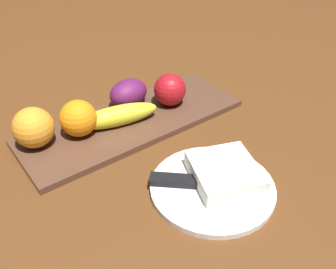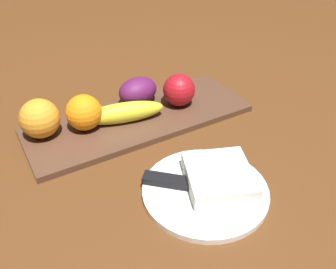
{
  "view_description": "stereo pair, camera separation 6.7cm",
  "coord_description": "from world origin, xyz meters",
  "px_view_note": "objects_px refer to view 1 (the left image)",
  "views": [
    {
      "loc": [
        -0.3,
        -0.52,
        0.43
      ],
      "look_at": [
        0.02,
        -0.09,
        0.04
      ],
      "focal_mm": 39.93,
      "sensor_mm": 36.0,
      "label": 1
    },
    {
      "loc": [
        -0.25,
        -0.56,
        0.43
      ],
      "look_at": [
        0.02,
        -0.09,
        0.04
      ],
      "focal_mm": 39.93,
      "sensor_mm": 36.0,
      "label": 2
    }
  ],
  "objects_px": {
    "fruit_tray": "(133,121)",
    "orange_near_banana": "(78,118)",
    "banana": "(118,116)",
    "orange_near_apple": "(33,128)",
    "dinner_plate": "(212,187)",
    "folded_napkin": "(225,172)",
    "apple": "(170,90)",
    "grape_bunch": "(128,93)",
    "knife": "(186,182)"
  },
  "relations": [
    {
      "from": "orange_near_apple",
      "to": "apple",
      "type": "bearing_deg",
      "value": -6.45
    },
    {
      "from": "orange_near_banana",
      "to": "apple",
      "type": "bearing_deg",
      "value": -4.12
    },
    {
      "from": "apple",
      "to": "grape_bunch",
      "type": "height_order",
      "value": "apple"
    },
    {
      "from": "grape_bunch",
      "to": "folded_napkin",
      "type": "bearing_deg",
      "value": -89.8
    },
    {
      "from": "orange_near_apple",
      "to": "grape_bunch",
      "type": "bearing_deg",
      "value": 4.74
    },
    {
      "from": "apple",
      "to": "dinner_plate",
      "type": "relative_size",
      "value": 0.34
    },
    {
      "from": "banana",
      "to": "orange_near_banana",
      "type": "xyz_separation_m",
      "value": [
        -0.07,
        0.02,
        0.01
      ]
    },
    {
      "from": "banana",
      "to": "orange_near_apple",
      "type": "bearing_deg",
      "value": -179.47
    },
    {
      "from": "fruit_tray",
      "to": "folded_napkin",
      "type": "distance_m",
      "value": 0.24
    },
    {
      "from": "fruit_tray",
      "to": "orange_near_banana",
      "type": "height_order",
      "value": "orange_near_banana"
    },
    {
      "from": "dinner_plate",
      "to": "folded_napkin",
      "type": "distance_m",
      "value": 0.03
    },
    {
      "from": "orange_near_banana",
      "to": "knife",
      "type": "distance_m",
      "value": 0.24
    },
    {
      "from": "fruit_tray",
      "to": "orange_near_banana",
      "type": "xyz_separation_m",
      "value": [
        -0.11,
        0.02,
        0.04
      ]
    },
    {
      "from": "grape_bunch",
      "to": "dinner_plate",
      "type": "relative_size",
      "value": 0.42
    },
    {
      "from": "banana",
      "to": "grape_bunch",
      "type": "bearing_deg",
      "value": 54.74
    },
    {
      "from": "apple",
      "to": "fruit_tray",
      "type": "bearing_deg",
      "value": -179.05
    },
    {
      "from": "orange_near_apple",
      "to": "knife",
      "type": "height_order",
      "value": "orange_near_apple"
    },
    {
      "from": "orange_near_apple",
      "to": "dinner_plate",
      "type": "distance_m",
      "value": 0.34
    },
    {
      "from": "knife",
      "to": "grape_bunch",
      "type": "bearing_deg",
      "value": 120.69
    },
    {
      "from": "orange_near_apple",
      "to": "fruit_tray",
      "type": "bearing_deg",
      "value": -10.22
    },
    {
      "from": "banana",
      "to": "orange_near_apple",
      "type": "distance_m",
      "value": 0.16
    },
    {
      "from": "apple",
      "to": "dinner_plate",
      "type": "xyz_separation_m",
      "value": [
        -0.1,
        -0.24,
        -0.04
      ]
    },
    {
      "from": "orange_near_apple",
      "to": "dinner_plate",
      "type": "bearing_deg",
      "value": -55.78
    },
    {
      "from": "apple",
      "to": "folded_napkin",
      "type": "relative_size",
      "value": 0.61
    },
    {
      "from": "fruit_tray",
      "to": "knife",
      "type": "bearing_deg",
      "value": -98.56
    },
    {
      "from": "grape_bunch",
      "to": "apple",
      "type": "bearing_deg",
      "value": -34.31
    },
    {
      "from": "apple",
      "to": "grape_bunch",
      "type": "xyz_separation_m",
      "value": [
        -0.07,
        0.05,
        -0.01
      ]
    },
    {
      "from": "banana",
      "to": "knife",
      "type": "distance_m",
      "value": 0.21
    },
    {
      "from": "apple",
      "to": "knife",
      "type": "height_order",
      "value": "apple"
    },
    {
      "from": "folded_napkin",
      "to": "knife",
      "type": "xyz_separation_m",
      "value": [
        -0.06,
        0.03,
        -0.01
      ]
    },
    {
      "from": "orange_near_apple",
      "to": "folded_napkin",
      "type": "bearing_deg",
      "value": -52.29
    },
    {
      "from": "grape_bunch",
      "to": "dinner_plate",
      "type": "distance_m",
      "value": 0.3
    },
    {
      "from": "apple",
      "to": "dinner_plate",
      "type": "height_order",
      "value": "apple"
    },
    {
      "from": "dinner_plate",
      "to": "knife",
      "type": "distance_m",
      "value": 0.04
    },
    {
      "from": "fruit_tray",
      "to": "grape_bunch",
      "type": "distance_m",
      "value": 0.07
    },
    {
      "from": "knife",
      "to": "apple",
      "type": "bearing_deg",
      "value": 101.71
    },
    {
      "from": "orange_near_apple",
      "to": "grape_bunch",
      "type": "distance_m",
      "value": 0.21
    },
    {
      "from": "banana",
      "to": "orange_near_banana",
      "type": "relative_size",
      "value": 2.35
    },
    {
      "from": "apple",
      "to": "banana",
      "type": "bearing_deg",
      "value": -179.1
    },
    {
      "from": "fruit_tray",
      "to": "banana",
      "type": "height_order",
      "value": "banana"
    },
    {
      "from": "dinner_plate",
      "to": "folded_napkin",
      "type": "bearing_deg",
      "value": 0.0
    },
    {
      "from": "grape_bunch",
      "to": "folded_napkin",
      "type": "distance_m",
      "value": 0.29
    },
    {
      "from": "apple",
      "to": "knife",
      "type": "bearing_deg",
      "value": -121.06
    },
    {
      "from": "fruit_tray",
      "to": "banana",
      "type": "distance_m",
      "value": 0.04
    },
    {
      "from": "fruit_tray",
      "to": "apple",
      "type": "bearing_deg",
      "value": 0.95
    },
    {
      "from": "banana",
      "to": "knife",
      "type": "bearing_deg",
      "value": -76.51
    },
    {
      "from": "fruit_tray",
      "to": "folded_napkin",
      "type": "height_order",
      "value": "folded_napkin"
    },
    {
      "from": "banana",
      "to": "dinner_plate",
      "type": "relative_size",
      "value": 0.81
    },
    {
      "from": "orange_near_banana",
      "to": "folded_napkin",
      "type": "relative_size",
      "value": 0.63
    },
    {
      "from": "apple",
      "to": "dinner_plate",
      "type": "bearing_deg",
      "value": -111.83
    }
  ]
}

